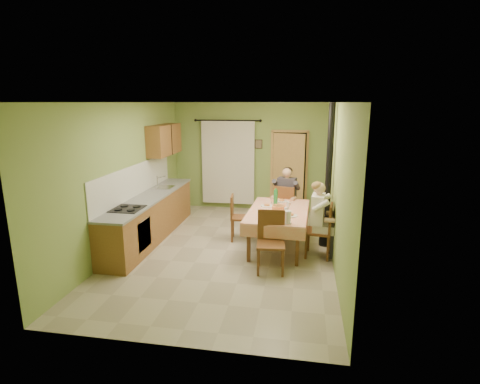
% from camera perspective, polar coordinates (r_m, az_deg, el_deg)
% --- Properties ---
extents(floor, '(4.00, 6.00, 0.01)m').
position_cam_1_polar(floor, '(7.37, -2.07, -8.83)').
color(floor, tan).
rests_on(floor, ground).
extents(room_shell, '(4.04, 6.04, 2.82)m').
position_cam_1_polar(room_shell, '(6.89, -2.20, 5.31)').
color(room_shell, '#86A253').
rests_on(room_shell, ground).
extents(kitchen_run, '(0.64, 3.64, 1.56)m').
position_cam_1_polar(kitchen_run, '(8.07, -13.48, -3.58)').
color(kitchen_run, brown).
rests_on(kitchen_run, ground).
extents(upper_cabinets, '(0.35, 1.40, 0.70)m').
position_cam_1_polar(upper_cabinets, '(9.02, -11.43, 7.82)').
color(upper_cabinets, brown).
rests_on(upper_cabinets, room_shell).
extents(curtain, '(1.70, 0.07, 2.22)m').
position_cam_1_polar(curtain, '(9.89, -1.84, 4.55)').
color(curtain, black).
rests_on(curtain, ground).
extents(doorway, '(0.96, 0.24, 2.15)m').
position_cam_1_polar(doorway, '(9.77, 7.42, 3.07)').
color(doorway, black).
rests_on(doorway, ground).
extents(dining_table, '(1.21, 1.94, 0.76)m').
position_cam_1_polar(dining_table, '(7.43, 5.78, -5.59)').
color(dining_table, '#EB9B7B').
rests_on(dining_table, ground).
extents(tableware, '(0.75, 1.66, 0.33)m').
position_cam_1_polar(tableware, '(7.21, 5.98, -2.57)').
color(tableware, white).
rests_on(tableware, dining_table).
extents(chair_far, '(0.55, 0.55, 1.03)m').
position_cam_1_polar(chair_far, '(8.49, 6.93, -3.78)').
color(chair_far, brown).
rests_on(chair_far, ground).
extents(chair_near, '(0.50, 0.50, 1.03)m').
position_cam_1_polar(chair_near, '(6.43, 4.68, -9.48)').
color(chair_near, brown).
rests_on(chair_near, ground).
extents(chair_right, '(0.50, 0.50, 1.01)m').
position_cam_1_polar(chair_right, '(7.14, 11.93, -7.36)').
color(chair_right, brown).
rests_on(chair_right, ground).
extents(chair_left, '(0.44, 0.44, 0.95)m').
position_cam_1_polar(chair_left, '(7.81, -0.02, -5.25)').
color(chair_left, brown).
rests_on(chair_left, ground).
extents(man_far, '(0.63, 0.54, 1.39)m').
position_cam_1_polar(man_far, '(8.35, 7.08, 0.09)').
color(man_far, '#38333D').
rests_on(man_far, chair_far).
extents(man_right, '(0.50, 0.61, 1.39)m').
position_cam_1_polar(man_right, '(6.96, 12.04, -2.82)').
color(man_right, silver).
rests_on(man_right, chair_right).
extents(stove_flue, '(0.24, 0.24, 2.80)m').
position_cam_1_polar(stove_flue, '(7.50, 13.18, -0.55)').
color(stove_flue, black).
rests_on(stove_flue, ground).
extents(picture_back, '(0.19, 0.03, 0.23)m').
position_cam_1_polar(picture_back, '(9.77, 2.86, 7.31)').
color(picture_back, black).
rests_on(picture_back, room_shell).
extents(picture_right, '(0.03, 0.31, 0.21)m').
position_cam_1_polar(picture_right, '(7.95, 13.76, 6.25)').
color(picture_right, brown).
rests_on(picture_right, room_shell).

